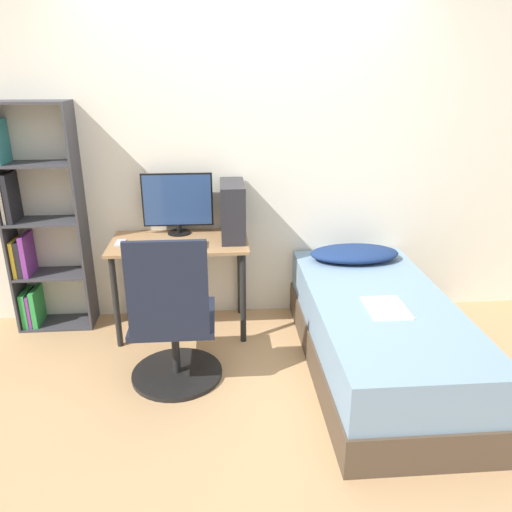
# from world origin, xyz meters

# --- Properties ---
(ground_plane) EXTENTS (14.00, 14.00, 0.00)m
(ground_plane) POSITION_xyz_m (0.00, 0.00, 0.00)
(ground_plane) COLOR tan
(wall_back) EXTENTS (8.00, 0.05, 2.50)m
(wall_back) POSITION_xyz_m (0.00, 1.35, 1.25)
(wall_back) COLOR silver
(wall_back) RESTS_ON ground_plane
(desk) EXTENTS (1.01, 0.56, 0.73)m
(desk) POSITION_xyz_m (-0.51, 1.04, 0.60)
(desk) COLOR #997047
(desk) RESTS_ON ground_plane
(bookshelf) EXTENTS (0.56, 0.27, 1.71)m
(bookshelf) POSITION_xyz_m (-1.59, 1.19, 0.79)
(bookshelf) COLOR #38383D
(bookshelf) RESTS_ON ground_plane
(office_chair) EXTENTS (0.60, 0.60, 1.03)m
(office_chair) POSITION_xyz_m (-0.52, 0.32, 0.38)
(office_chair) COLOR black
(office_chair) RESTS_ON ground_plane
(bed) EXTENTS (0.90, 1.90, 0.53)m
(bed) POSITION_xyz_m (0.82, 0.37, 0.26)
(bed) COLOR #4C3D2D
(bed) RESTS_ON ground_plane
(pillow) EXTENTS (0.69, 0.36, 0.11)m
(pillow) POSITION_xyz_m (0.82, 1.06, 0.58)
(pillow) COLOR navy
(pillow) RESTS_ON bed
(magazine) EXTENTS (0.24, 0.32, 0.01)m
(magazine) POSITION_xyz_m (0.81, 0.23, 0.53)
(magazine) COLOR silver
(magazine) RESTS_ON bed
(monitor) EXTENTS (0.53, 0.18, 0.47)m
(monitor) POSITION_xyz_m (-0.52, 1.22, 0.97)
(monitor) COLOR black
(monitor) RESTS_ON desk
(keyboard) EXTENTS (0.37, 0.15, 0.02)m
(keyboard) POSITION_xyz_m (-0.49, 0.93, 0.74)
(keyboard) COLOR #33477A
(keyboard) RESTS_ON desk
(pc_tower) EXTENTS (0.17, 0.42, 0.42)m
(pc_tower) POSITION_xyz_m (-0.11, 1.09, 0.93)
(pc_tower) COLOR #232328
(pc_tower) RESTS_ON desk
(phone) EXTENTS (0.07, 0.14, 0.01)m
(phone) POSITION_xyz_m (-0.93, 1.02, 0.73)
(phone) COLOR #B7B7BC
(phone) RESTS_ON desk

